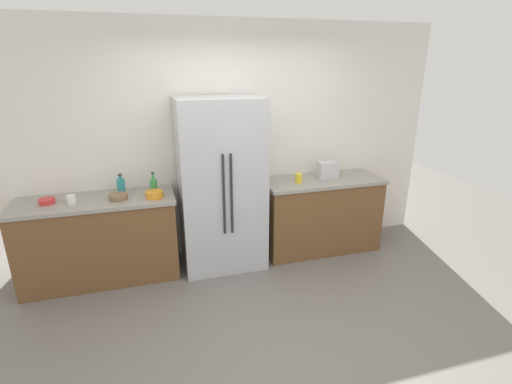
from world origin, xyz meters
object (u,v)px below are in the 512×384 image
Objects in this scene: toaster at (328,170)px; cup_a at (299,178)px; bottle_a at (154,185)px; bowl_b at (47,201)px; bowl_c at (154,194)px; cup_b at (71,200)px; refrigerator at (221,185)px; bottle_b at (121,185)px; bowl_a at (118,197)px.

toaster reaches higher than cup_a.
bottle_a is 1.48× the size of bowl_b.
cup_b is at bearing 176.26° from bowl_c.
cup_b is at bearing -178.75° from refrigerator.
bowl_b is at bearing 178.79° from cup_a.
toaster is at bearing -2.40° from bottle_b.
bottle_a reaches higher than bottle_b.
bottle_a is at bearing 179.43° from toaster.
cup_b reaches higher than bowl_a.
bottle_a is 1.20× the size of bowl_a.
toaster reaches higher than bowl_b.
cup_a is (0.90, -0.02, 0.01)m from refrigerator.
bowl_c is (1.03, -0.12, 0.01)m from bowl_b.
toaster is 2.04m from bowl_c.
refrigerator reaches higher than bowl_b.
refrigerator reaches higher than bottle_b.
bowl_b is (-1.03, -0.05, -0.05)m from bottle_a.
bottle_b is at bearing 83.26° from bowl_a.
refrigerator is at bearing -8.93° from bottle_b.
refrigerator is 1.51m from cup_b.
bowl_b is at bearing -179.39° from toaster.
cup_b is at bearing -171.50° from bottle_a.
bottle_a is 1.25× the size of bowl_c.
bottle_a reaches higher than toaster.
cup_b is 0.44m from bowl_a.
toaster is 1.27× the size of bowl_a.
bottle_a reaches higher than bowl_a.
bottle_b reaches higher than toaster.
refrigerator reaches higher than bowl_c.
bottle_a is at bearing 89.11° from bowl_c.
bottle_b is 1.96m from cup_a.
toaster reaches higher than cup_b.
cup_a is at bearing -167.87° from toaster.
bowl_c is at bearing -173.26° from refrigerator.
refrigerator is at bearing 178.59° from cup_a.
bowl_b is at bearing 173.43° from bowl_c.
cup_a is (1.62, -0.11, -0.03)m from bottle_a.
refrigerator reaches higher than bottle_a.
cup_b is 0.80m from bowl_c.
cup_b is 0.47× the size of bowl_c.
cup_b is (-1.51, -0.03, -0.00)m from refrigerator.
bowl_a is at bearing -177.95° from refrigerator.
cup_a is at bearing -5.47° from bottle_b.
cup_a is 1.98m from bowl_a.
bottle_b is at bearing 177.60° from toaster.
refrigerator is at bearing 1.25° from cup_b.
bowl_a is (-1.98, -0.02, -0.03)m from cup_a.
cup_b is (-0.46, -0.20, -0.04)m from bottle_b.
refrigerator is 10.57× the size of bowl_c.
bottle_a is 1.62m from cup_a.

